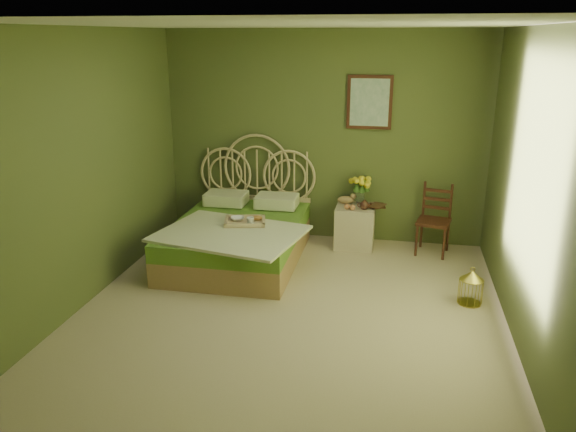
% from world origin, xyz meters
% --- Properties ---
extents(floor, '(4.50, 4.50, 0.00)m').
position_xyz_m(floor, '(0.00, 0.00, 0.00)').
color(floor, tan).
rests_on(floor, ground).
extents(ceiling, '(4.50, 4.50, 0.00)m').
position_xyz_m(ceiling, '(0.00, 0.00, 2.60)').
color(ceiling, silver).
rests_on(ceiling, wall_back).
extents(wall_back, '(4.00, 0.00, 4.00)m').
position_xyz_m(wall_back, '(0.00, 2.25, 1.30)').
color(wall_back, '#4E5C30').
rests_on(wall_back, floor).
extents(wall_left, '(0.00, 4.50, 4.50)m').
position_xyz_m(wall_left, '(-2.00, 0.00, 1.30)').
color(wall_left, '#4E5C30').
rests_on(wall_left, floor).
extents(wall_right, '(0.00, 4.50, 4.50)m').
position_xyz_m(wall_right, '(2.00, 0.00, 1.30)').
color(wall_right, '#4E5C30').
rests_on(wall_right, floor).
extents(wall_art, '(0.54, 0.04, 0.64)m').
position_xyz_m(wall_art, '(0.55, 2.22, 1.75)').
color(wall_art, black).
rests_on(wall_art, wall_back).
extents(bed, '(1.68, 2.12, 1.31)m').
position_xyz_m(bed, '(-0.85, 1.29, 0.29)').
color(bed, '#AC7E56').
rests_on(bed, floor).
extents(nightstand, '(0.47, 0.48, 0.95)m').
position_xyz_m(nightstand, '(0.46, 1.98, 0.35)').
color(nightstand, beige).
rests_on(nightstand, floor).
extents(chair, '(0.44, 0.44, 0.84)m').
position_xyz_m(chair, '(1.39, 1.97, 0.47)').
color(chair, black).
rests_on(chair, floor).
extents(birdcage, '(0.23, 0.23, 0.35)m').
position_xyz_m(birdcage, '(1.70, 0.60, 0.17)').
color(birdcage, gold).
rests_on(birdcage, floor).
extents(book_lower, '(0.21, 0.26, 0.02)m').
position_xyz_m(book_lower, '(0.63, 1.98, 0.53)').
color(book_lower, '#381E0F').
rests_on(book_lower, nightstand).
extents(book_upper, '(0.24, 0.28, 0.02)m').
position_xyz_m(book_upper, '(0.63, 1.98, 0.55)').
color(book_upper, '#472819').
rests_on(book_upper, nightstand).
extents(cereal_bowl, '(0.19, 0.19, 0.04)m').
position_xyz_m(cereal_bowl, '(-0.82, 1.19, 0.53)').
color(cereal_bowl, white).
rests_on(cereal_bowl, bed).
extents(coffee_cup, '(0.11, 0.11, 0.08)m').
position_xyz_m(coffee_cup, '(-0.64, 1.08, 0.55)').
color(coffee_cup, white).
rests_on(coffee_cup, bed).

